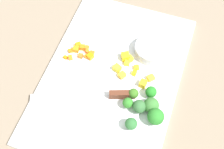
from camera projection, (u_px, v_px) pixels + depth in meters
The scene contains 32 objects.
ground_plane at pixel (112, 79), 0.94m from camera, with size 4.00×4.00×0.00m, color #80705D.
cutting_board at pixel (112, 77), 0.93m from camera, with size 0.54×0.36×0.01m, color white.
prep_bowl at pixel (151, 50), 0.95m from camera, with size 0.10×0.10×0.03m, color #B5B8C3.
chef_knife at pixel (105, 95), 0.88m from camera, with size 0.11×0.27×0.02m.
carrot_dice_0 at pixel (70, 58), 0.95m from camera, with size 0.01×0.01×0.01m, color orange.
carrot_dice_1 at pixel (90, 56), 0.95m from camera, with size 0.02×0.02×0.01m, color orange.
carrot_dice_2 at pixel (65, 57), 0.95m from camera, with size 0.01×0.01×0.01m, color orange.
carrot_dice_3 at pixel (86, 56), 0.96m from camera, with size 0.01×0.01×0.01m, color orange.
carrot_dice_4 at pixel (92, 53), 0.96m from camera, with size 0.01×0.01×0.01m, color orange.
carrot_dice_5 at pixel (87, 52), 0.96m from camera, with size 0.01×0.01×0.01m, color orange.
carrot_dice_6 at pixel (70, 51), 0.96m from camera, with size 0.01×0.01×0.01m, color orange.
carrot_dice_7 at pixel (82, 47), 0.97m from camera, with size 0.01×0.01×0.01m, color orange.
carrot_dice_8 at pixel (78, 45), 0.97m from camera, with size 0.02×0.01×0.01m, color orange.
carrot_dice_9 at pixel (81, 56), 0.95m from camera, with size 0.01×0.01×0.01m, color orange.
carrot_dice_10 at pixel (87, 48), 0.97m from camera, with size 0.01×0.01×0.01m, color orange.
carrot_dice_11 at pixel (76, 49), 0.96m from camera, with size 0.02×0.02×0.01m, color orange.
pepper_dice_0 at pixel (151, 78), 0.92m from camera, with size 0.02×0.02×0.01m, color yellow.
pepper_dice_1 at pixel (125, 57), 0.95m from camera, with size 0.02×0.02×0.02m, color yellow.
pepper_dice_2 at pixel (136, 68), 0.93m from camera, with size 0.01×0.01×0.01m, color yellow.
pepper_dice_3 at pixel (127, 63), 0.94m from camera, with size 0.01×0.01×0.01m, color yellow.
pepper_dice_4 at pixel (130, 59), 0.95m from camera, with size 0.02×0.01×0.01m, color yellow.
pepper_dice_5 at pixel (117, 68), 0.93m from camera, with size 0.02×0.02×0.02m, color yellow.
pepper_dice_6 at pixel (143, 84), 0.90m from camera, with size 0.02×0.02×0.02m, color yellow.
pepper_dice_7 at pixel (134, 73), 0.92m from camera, with size 0.01×0.01×0.01m, color yellow.
pepper_dice_8 at pixel (122, 75), 0.92m from camera, with size 0.02×0.02×0.01m, color yellow.
broccoli_floret_0 at pixel (139, 107), 0.86m from camera, with size 0.04×0.04×0.04m.
broccoli_floret_1 at pixel (133, 94), 0.88m from camera, with size 0.03×0.03×0.03m.
broccoli_floret_2 at pixel (151, 92), 0.88m from camera, with size 0.03×0.03×0.04m.
broccoli_floret_3 at pixel (156, 117), 0.83m from camera, with size 0.04×0.04×0.05m.
broccoli_floret_4 at pixel (131, 124), 0.83m from camera, with size 0.03×0.03×0.04m.
broccoli_floret_5 at pixel (128, 103), 0.86m from camera, with size 0.03×0.03×0.03m.
broccoli_floret_6 at pixel (151, 105), 0.86m from camera, with size 0.04×0.04×0.04m.
Camera 1 is at (-0.45, -0.15, 0.81)m, focal length 53.52 mm.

